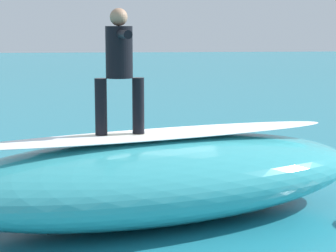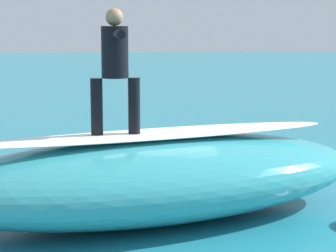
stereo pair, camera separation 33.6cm
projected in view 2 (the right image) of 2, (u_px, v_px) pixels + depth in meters
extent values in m
plane|color=teal|center=(159.00, 187.00, 10.94)|extent=(120.00, 120.00, 0.00)
ellipsoid|color=teal|center=(156.00, 178.00, 9.07)|extent=(6.94, 4.48, 1.19)
ellipsoid|color=white|center=(156.00, 134.00, 8.97)|extent=(5.49, 2.59, 0.08)
ellipsoid|color=#EAE5C6|center=(116.00, 137.00, 8.74)|extent=(2.16, 0.74, 0.08)
cylinder|color=black|center=(97.00, 106.00, 8.63)|extent=(0.17, 0.17, 0.77)
cylinder|color=black|center=(134.00, 106.00, 8.72)|extent=(0.17, 0.17, 0.77)
cylinder|color=black|center=(115.00, 52.00, 8.56)|extent=(0.41, 0.41, 0.70)
sphere|color=tan|center=(114.00, 17.00, 8.49)|extent=(0.24, 0.24, 0.24)
cylinder|color=black|center=(119.00, 34.00, 8.04)|extent=(0.18, 0.63, 0.11)
cylinder|color=black|center=(111.00, 34.00, 9.01)|extent=(0.18, 0.63, 0.11)
ellipsoid|color=#33B2D1|center=(204.00, 164.00, 12.58)|extent=(1.41, 1.92, 0.07)
cylinder|color=black|center=(204.00, 155.00, 12.56)|extent=(0.64, 0.84, 0.28)
sphere|color=#936B4C|center=(220.00, 156.00, 12.15)|extent=(0.20, 0.20, 0.20)
cylinder|color=black|center=(180.00, 153.00, 13.13)|extent=(0.44, 0.64, 0.13)
cylinder|color=black|center=(186.00, 153.00, 13.22)|extent=(0.44, 0.64, 0.13)
ellipsoid|color=white|center=(3.00, 169.00, 11.90)|extent=(1.32, 1.38, 0.17)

